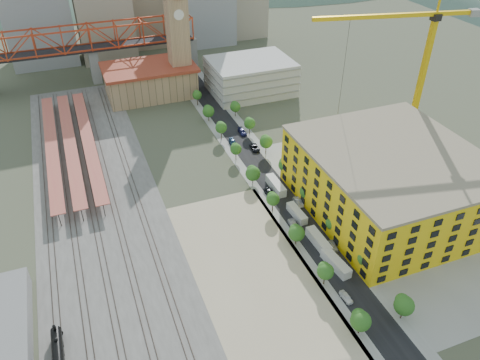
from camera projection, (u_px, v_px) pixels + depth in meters
name	position (u px, v px, depth m)	size (l,w,h in m)	color
ground	(227.00, 200.00, 139.90)	(400.00, 400.00, 0.00)	#474C38
ballast_strip	(96.00, 193.00, 142.71)	(36.00, 165.00, 0.06)	#605E59
dirt_lot	(254.00, 276.00, 114.55)	(28.00, 67.00, 0.06)	tan
street_asphalt	(257.00, 164.00, 156.09)	(12.00, 170.00, 0.06)	black
sidewalk_west	(241.00, 167.00, 154.48)	(3.00, 170.00, 0.04)	gray
sidewalk_east	(272.00, 161.00, 157.72)	(3.00, 170.00, 0.04)	gray
construction_pad	(393.00, 205.00, 137.78)	(50.00, 90.00, 0.06)	gray
rail_tracks	(90.00, 194.00, 142.12)	(26.56, 160.00, 0.18)	#382B23
platform_canopies	(70.00, 142.00, 160.07)	(16.00, 80.00, 4.12)	#BD6048
station_hall	(150.00, 80.00, 197.51)	(38.00, 24.00, 13.10)	tan
clock_tower	(177.00, 26.00, 187.24)	(12.00, 12.00, 52.00)	tan
parking_garage	(251.00, 76.00, 200.18)	(34.00, 26.00, 14.00)	silver
truss_bridge	(90.00, 41.00, 202.31)	(94.00, 9.60, 25.60)	gray
construction_building	(390.00, 181.00, 131.55)	(44.60, 50.60, 18.80)	yellow
street_trees	(269.00, 180.00, 148.44)	(15.40, 124.40, 8.00)	#29651E
skyline	(146.00, 3.00, 238.23)	(133.00, 46.00, 60.00)	#9EA0A3
distant_hills	(176.00, 90.00, 397.98)	(647.00, 264.00, 227.00)	#4C6B59
tower_crane	(416.00, 57.00, 143.88)	(50.35, 12.52, 54.58)	yellow
site_trailer_a	(336.00, 263.00, 116.19)	(2.54, 9.65, 2.64)	silver
site_trailer_b	(319.00, 241.00, 122.90)	(2.58, 9.82, 2.69)	silver
site_trailer_c	(297.00, 213.00, 132.69)	(2.27, 8.62, 2.36)	silver
site_trailer_d	(276.00, 185.00, 143.58)	(2.62, 9.96, 2.72)	silver
car_0	(346.00, 297.00, 108.06)	(1.67, 4.14, 1.41)	white
car_1	(293.00, 225.00, 129.20)	(1.64, 4.71, 1.55)	gray
car_2	(269.00, 193.00, 141.61)	(2.27, 4.93, 1.37)	black
car_3	(233.00, 143.00, 166.19)	(2.20, 5.42, 1.57)	navy
car_4	(333.00, 246.00, 122.21)	(1.69, 4.19, 1.43)	#B9B9B9
car_5	(298.00, 202.00, 137.64)	(1.65, 4.73, 1.56)	#A8A9AE
car_6	(255.00, 148.00, 163.35)	(2.51, 5.44, 1.51)	black
car_7	(242.00, 132.00, 172.67)	(2.20, 5.40, 1.57)	#1B1F50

